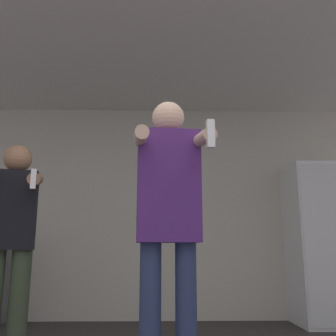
{
  "coord_description": "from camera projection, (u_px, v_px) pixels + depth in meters",
  "views": [
    {
      "loc": [
        0.0,
        -1.3,
        0.8
      ],
      "look_at": [
        0.05,
        0.79,
        1.26
      ],
      "focal_mm": 40.0,
      "sensor_mm": 36.0,
      "label": 1
    }
  ],
  "objects": [
    {
      "name": "person_woman_foreground",
      "position": [
        168.0,
        215.0,
        2.07
      ],
      "size": [
        0.43,
        0.52,
        1.65
      ],
      "color": "navy",
      "rests_on": "ground_plane"
    },
    {
      "name": "ceiling_slab",
      "position": [
        160.0,
        40.0,
        3.24
      ],
      "size": [
        7.0,
        3.77,
        0.05
      ],
      "color": "silver",
      "rests_on": "wall_back"
    },
    {
      "name": "person_man_side",
      "position": [
        11.0,
        237.0,
        2.8
      ],
      "size": [
        0.48,
        0.53,
        1.61
      ],
      "color": "#38422D",
      "rests_on": "ground_plane"
    },
    {
      "name": "wall_back",
      "position": [
        160.0,
        210.0,
        4.57
      ],
      "size": [
        7.0,
        0.06,
        2.55
      ],
      "color": "beige",
      "rests_on": "ground_plane"
    },
    {
      "name": "refrigerator",
      "position": [
        325.0,
        243.0,
        4.19
      ],
      "size": [
        0.74,
        0.66,
        1.75
      ],
      "color": "white",
      "rests_on": "ground_plane"
    }
  ]
}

